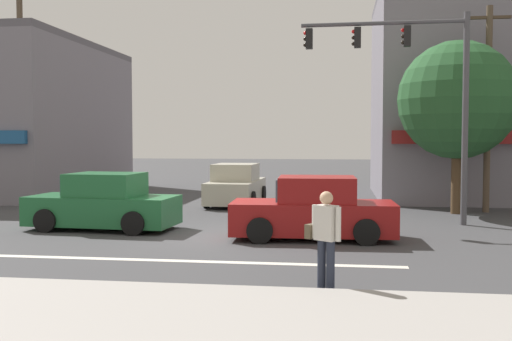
{
  "coord_description": "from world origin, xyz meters",
  "views": [
    {
      "loc": [
        3.13,
        -15.44,
        2.52
      ],
      "look_at": [
        0.71,
        2.0,
        1.6
      ],
      "focal_mm": 42.0,
      "sensor_mm": 36.0,
      "label": 1
    }
  ],
  "objects_px": {
    "utility_pole_far_right": "(488,105)",
    "sedan_crossing_rightbound": "(103,204)",
    "traffic_light_mast": "(420,79)",
    "street_tree": "(457,100)",
    "pedestrian_foreground_with_bag": "(325,235)",
    "sedan_crossing_center": "(236,186)",
    "sedan_waiting_far": "(314,211)",
    "utility_pole_near_left": "(21,92)"
  },
  "relations": [
    {
      "from": "utility_pole_far_right",
      "to": "sedan_crossing_rightbound",
      "type": "bearing_deg",
      "value": -154.23
    },
    {
      "from": "utility_pole_far_right",
      "to": "traffic_light_mast",
      "type": "distance_m",
      "value": 4.3
    },
    {
      "from": "street_tree",
      "to": "utility_pole_far_right",
      "type": "xyz_separation_m",
      "value": [
        1.12,
        0.57,
        -0.15
      ]
    },
    {
      "from": "pedestrian_foreground_with_bag",
      "to": "traffic_light_mast",
      "type": "bearing_deg",
      "value": 72.98
    },
    {
      "from": "utility_pole_far_right",
      "to": "sedan_crossing_rightbound",
      "type": "height_order",
      "value": "utility_pole_far_right"
    },
    {
      "from": "pedestrian_foreground_with_bag",
      "to": "street_tree",
      "type": "bearing_deg",
      "value": 69.46
    },
    {
      "from": "sedan_crossing_rightbound",
      "to": "sedan_crossing_center",
      "type": "distance_m",
      "value": 7.22
    },
    {
      "from": "sedan_waiting_far",
      "to": "sedan_crossing_center",
      "type": "height_order",
      "value": "same"
    },
    {
      "from": "utility_pole_near_left",
      "to": "sedan_crossing_rightbound",
      "type": "xyz_separation_m",
      "value": [
        5.46,
        -5.48,
        -3.62
      ]
    },
    {
      "from": "street_tree",
      "to": "traffic_light_mast",
      "type": "bearing_deg",
      "value": -120.36
    },
    {
      "from": "sedan_waiting_far",
      "to": "pedestrian_foreground_with_bag",
      "type": "distance_m",
      "value": 5.27
    },
    {
      "from": "sedan_crossing_rightbound",
      "to": "sedan_waiting_far",
      "type": "relative_size",
      "value": 1.01
    },
    {
      "from": "utility_pole_far_right",
      "to": "pedestrian_foreground_with_bag",
      "type": "xyz_separation_m",
      "value": [
        -5.26,
        -11.63,
        -2.73
      ]
    },
    {
      "from": "street_tree",
      "to": "pedestrian_foreground_with_bag",
      "type": "relative_size",
      "value": 3.49
    },
    {
      "from": "sedan_crossing_rightbound",
      "to": "pedestrian_foreground_with_bag",
      "type": "distance_m",
      "value": 8.73
    },
    {
      "from": "traffic_light_mast",
      "to": "sedan_crossing_rightbound",
      "type": "xyz_separation_m",
      "value": [
        -8.86,
        -2.3,
        -3.59
      ]
    },
    {
      "from": "traffic_light_mast",
      "to": "pedestrian_foreground_with_bag",
      "type": "relative_size",
      "value": 3.71
    },
    {
      "from": "street_tree",
      "to": "sedan_waiting_far",
      "type": "bearing_deg",
      "value": -128.1
    },
    {
      "from": "traffic_light_mast",
      "to": "utility_pole_near_left",
      "type": "bearing_deg",
      "value": 167.49
    },
    {
      "from": "street_tree",
      "to": "pedestrian_foreground_with_bag",
      "type": "bearing_deg",
      "value": -110.54
    },
    {
      "from": "utility_pole_far_right",
      "to": "utility_pole_near_left",
      "type": "bearing_deg",
      "value": -179.64
    },
    {
      "from": "sedan_waiting_far",
      "to": "sedan_crossing_center",
      "type": "bearing_deg",
      "value": 113.64
    },
    {
      "from": "utility_pole_near_left",
      "to": "sedan_waiting_far",
      "type": "bearing_deg",
      "value": -28.91
    },
    {
      "from": "sedan_crossing_rightbound",
      "to": "sedan_crossing_center",
      "type": "relative_size",
      "value": 1.02
    },
    {
      "from": "utility_pole_near_left",
      "to": "sedan_crossing_center",
      "type": "relative_size",
      "value": 2.02
    },
    {
      "from": "traffic_light_mast",
      "to": "sedan_waiting_far",
      "type": "bearing_deg",
      "value": -133.77
    },
    {
      "from": "utility_pole_far_right",
      "to": "street_tree",
      "type": "bearing_deg",
      "value": -153.13
    },
    {
      "from": "street_tree",
      "to": "utility_pole_near_left",
      "type": "height_order",
      "value": "utility_pole_near_left"
    },
    {
      "from": "utility_pole_near_left",
      "to": "sedan_waiting_far",
      "type": "xyz_separation_m",
      "value": [
        11.35,
        -6.27,
        -3.62
      ]
    },
    {
      "from": "street_tree",
      "to": "sedan_crossing_center",
      "type": "height_order",
      "value": "street_tree"
    },
    {
      "from": "traffic_light_mast",
      "to": "sedan_crossing_rightbound",
      "type": "height_order",
      "value": "traffic_light_mast"
    },
    {
      "from": "traffic_light_mast",
      "to": "sedan_crossing_center",
      "type": "relative_size",
      "value": 1.5
    },
    {
      "from": "utility_pole_near_left",
      "to": "sedan_crossing_center",
      "type": "height_order",
      "value": "utility_pole_near_left"
    },
    {
      "from": "traffic_light_mast",
      "to": "utility_pole_far_right",
      "type": "bearing_deg",
      "value": 50.46
    },
    {
      "from": "utility_pole_near_left",
      "to": "traffic_light_mast",
      "type": "bearing_deg",
      "value": -12.51
    },
    {
      "from": "sedan_crossing_center",
      "to": "sedan_crossing_rightbound",
      "type": "bearing_deg",
      "value": -111.1
    },
    {
      "from": "pedestrian_foreground_with_bag",
      "to": "utility_pole_near_left",
      "type": "bearing_deg",
      "value": 135.58
    },
    {
      "from": "street_tree",
      "to": "sedan_crossing_center",
      "type": "relative_size",
      "value": 1.41
    },
    {
      "from": "traffic_light_mast",
      "to": "sedan_crossing_rightbound",
      "type": "distance_m",
      "value": 9.83
    },
    {
      "from": "sedan_crossing_rightbound",
      "to": "utility_pole_far_right",
      "type": "bearing_deg",
      "value": 25.77
    },
    {
      "from": "utility_pole_far_right",
      "to": "sedan_crossing_rightbound",
      "type": "xyz_separation_m",
      "value": [
        -11.56,
        -5.58,
        -2.97
      ]
    },
    {
      "from": "sedan_waiting_far",
      "to": "sedan_crossing_center",
      "type": "relative_size",
      "value": 1.01
    }
  ]
}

